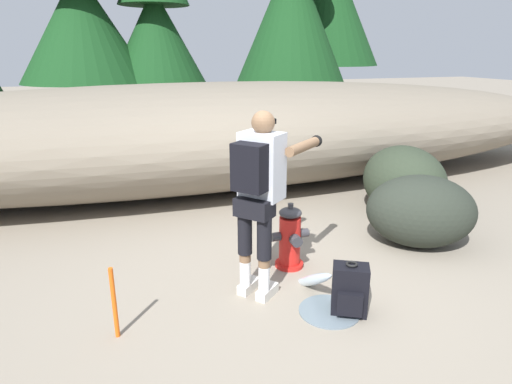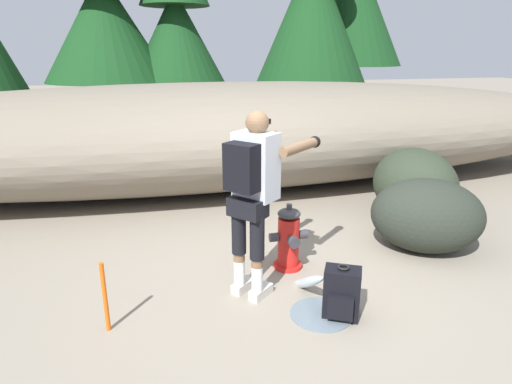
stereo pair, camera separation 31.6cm
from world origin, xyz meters
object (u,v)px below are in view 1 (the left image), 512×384
(spare_backpack, at_px, (350,290))
(utility_worker, at_px, (261,183))
(boulder_large, at_px, (404,181))
(fire_hydrant, at_px, (290,238))
(survey_stake, at_px, (114,303))
(boulder_mid, at_px, (420,211))

(spare_backpack, bearing_deg, utility_worker, -105.14)
(utility_worker, bearing_deg, boulder_large, -12.50)
(fire_hydrant, distance_m, survey_stake, 1.87)
(utility_worker, height_order, boulder_large, utility_worker)
(fire_hydrant, height_order, survey_stake, fire_hydrant)
(utility_worker, relative_size, boulder_large, 1.27)
(fire_hydrant, relative_size, survey_stake, 1.16)
(boulder_mid, bearing_deg, fire_hydrant, -178.97)
(utility_worker, bearing_deg, spare_backpack, -83.63)
(spare_backpack, height_order, boulder_large, boulder_large)
(boulder_mid, relative_size, survey_stake, 2.01)
(fire_hydrant, xyz_separation_m, survey_stake, (-1.74, -0.66, -0.02))
(fire_hydrant, xyz_separation_m, boulder_large, (2.05, 0.93, 0.16))
(utility_worker, height_order, boulder_mid, utility_worker)
(spare_backpack, bearing_deg, boulder_mid, 152.18)
(boulder_large, xyz_separation_m, survey_stake, (-3.79, -1.59, -0.17))
(fire_hydrant, bearing_deg, utility_worker, -140.27)
(spare_backpack, xyz_separation_m, boulder_large, (1.90, 1.88, 0.26))
(boulder_mid, distance_m, survey_stake, 3.43)
(boulder_mid, bearing_deg, spare_backpack, -146.22)
(spare_backpack, distance_m, boulder_mid, 1.77)
(spare_backpack, relative_size, boulder_large, 0.36)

